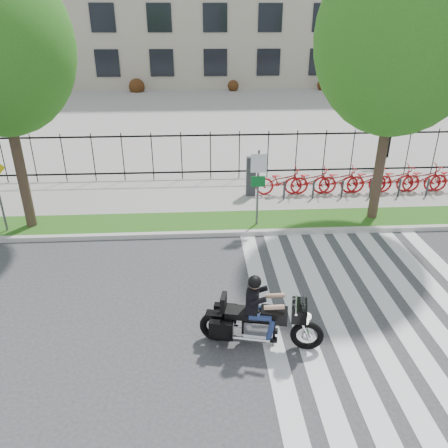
{
  "coord_description": "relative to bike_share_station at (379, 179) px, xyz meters",
  "views": [
    {
      "loc": [
        0.71,
        -8.38,
        6.34
      ],
      "look_at": [
        1.39,
        3.0,
        0.93
      ],
      "focal_mm": 35.0,
      "sensor_mm": 36.0,
      "label": 1
    }
  ],
  "objects": [
    {
      "name": "ground",
      "position": [
        -7.66,
        -7.2,
        -0.68
      ],
      "size": [
        120.0,
        120.0,
        0.0
      ],
      "primitive_type": "plane",
      "color": "#343437",
      "rests_on": "ground"
    },
    {
      "name": "curb",
      "position": [
        -7.66,
        -3.1,
        -0.61
      ],
      "size": [
        60.0,
        0.2,
        0.15
      ],
      "primitive_type": "cube",
      "color": "#B6B4AB",
      "rests_on": "ground"
    },
    {
      "name": "grass_verge",
      "position": [
        -7.66,
        -2.25,
        -0.61
      ],
      "size": [
        60.0,
        1.5,
        0.15
      ],
      "primitive_type": "cube",
      "color": "#215715",
      "rests_on": "ground"
    },
    {
      "name": "sidewalk",
      "position": [
        -7.66,
        0.25,
        -0.61
      ],
      "size": [
        60.0,
        3.5,
        0.15
      ],
      "primitive_type": "cube",
      "color": "gray",
      "rests_on": "ground"
    },
    {
      "name": "plaza",
      "position": [
        -7.66,
        17.8,
        -0.63
      ],
      "size": [
        80.0,
        34.0,
        0.1
      ],
      "primitive_type": "cube",
      "color": "gray",
      "rests_on": "ground"
    },
    {
      "name": "crosswalk_stripes",
      "position": [
        -2.84,
        -7.2,
        -0.68
      ],
      "size": [
        5.7,
        8.0,
        0.01
      ],
      "primitive_type": null,
      "color": "silver",
      "rests_on": "ground"
    },
    {
      "name": "iron_fence",
      "position": [
        -7.66,
        2.0,
        0.47
      ],
      "size": [
        30.0,
        0.06,
        2.0
      ],
      "primitive_type": null,
      "color": "black",
      "rests_on": "sidewalk"
    },
    {
      "name": "lamp_post_right",
      "position": [
        2.34,
        4.8,
        2.52
      ],
      "size": [
        1.06,
        0.7,
        4.25
      ],
      "color": "black",
      "rests_on": "ground"
    },
    {
      "name": "street_tree_2",
      "position": [
        -1.07,
        -2.25,
        5.12
      ],
      "size": [
        4.93,
        4.93,
        8.5
      ],
      "color": "#37281E",
      "rests_on": "grass_verge"
    },
    {
      "name": "bike_share_station",
      "position": [
        0.0,
        0.0,
        0.0
      ],
      "size": [
        10.09,
        0.89,
        1.5
      ],
      "color": "#2D2D33",
      "rests_on": "sidewalk"
    },
    {
      "name": "sign_pole_regulatory",
      "position": [
        -5.1,
        -2.62,
        1.06
      ],
      "size": [
        0.5,
        0.09,
        2.5
      ],
      "color": "#59595B",
      "rests_on": "grass_verge"
    },
    {
      "name": "motorcycle_rider",
      "position": [
        -5.75,
        -8.27,
        -0.01
      ],
      "size": [
        2.6,
        1.06,
        2.03
      ],
      "color": "black",
      "rests_on": "ground"
    }
  ]
}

